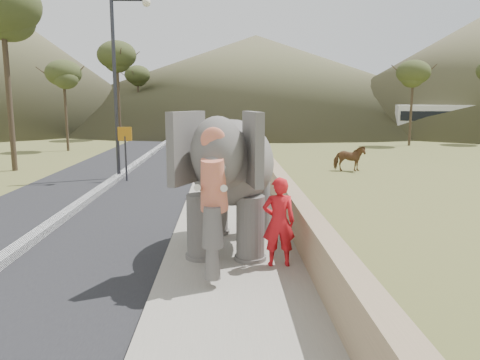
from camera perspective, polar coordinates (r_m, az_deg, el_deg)
name	(u,v)px	position (r m, az deg, el deg)	size (l,w,h in m)	color
ground	(233,283)	(9.41, -0.83, -12.42)	(160.00, 160.00, 0.00)	olive
road	(105,189)	(19.65, -16.11, -1.03)	(7.00, 120.00, 0.03)	black
median	(105,186)	(19.64, -16.12, -0.76)	(0.35, 120.00, 0.22)	black
walkway	(229,187)	(19.04, -1.37, -0.80)	(3.00, 120.00, 0.15)	#9E9687
parapet	(269,175)	(19.04, 3.59, 0.63)	(0.30, 120.00, 1.10)	tan
lamppost	(121,70)	(21.77, -14.26, 12.91)	(1.76, 0.36, 8.00)	#323137
signboard	(125,144)	(21.05, -13.81, 4.24)	(0.60, 0.08, 2.40)	#2D2D33
cow	(349,158)	(24.21, 13.18, 2.58)	(0.70, 1.55, 1.31)	brown
distant_car	(445,131)	(47.01, 23.77, 5.44)	(1.70, 4.23, 1.44)	silver
bus_white	(457,122)	(49.22, 24.89, 6.48)	(2.50, 11.00, 3.10)	white
hill_far	(256,79)	(78.96, 1.94, 12.20)	(80.00, 80.00, 14.00)	brown
elephant_and_man	(232,181)	(10.82, -0.94, -0.10)	(2.79, 4.59, 3.13)	slate
motorcyclist	(188,136)	(36.79, -6.31, 5.38)	(2.25, 1.81, 2.02)	maroon
trees	(249,94)	(36.23, 1.06, 10.48)	(48.15, 42.87, 9.66)	#473828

